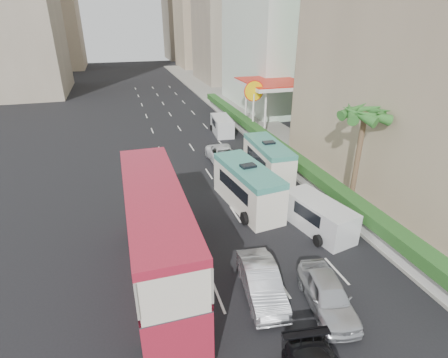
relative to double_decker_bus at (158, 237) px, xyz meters
name	(u,v)px	position (x,y,z in m)	size (l,w,h in m)	color
ground_plane	(271,258)	(6.00, 0.00, -2.53)	(200.00, 200.00, 0.00)	black
double_decker_bus	(158,237)	(0.00, 0.00, 0.00)	(2.50, 11.00, 5.06)	#A61C32
car_silver_lane_a	(261,294)	(4.38, -2.41, -2.53)	(1.56, 4.48, 1.47)	silver
car_silver_lane_b	(325,307)	(6.89, -4.02, -2.53)	(1.75, 4.35, 1.48)	silver
van_asset	(224,163)	(7.49, 13.98, -2.53)	(2.38, 5.15, 1.43)	silver
minibus_near	(247,187)	(6.75, 5.90, -1.06)	(2.21, 6.64, 2.94)	silver
minibus_far	(268,160)	(10.18, 10.31, -1.13)	(2.10, 6.31, 2.80)	silver
panel_van_near	(318,216)	(9.86, 1.81, -1.56)	(1.93, 4.83, 1.93)	silver
panel_van_far	(222,126)	(9.90, 22.55, -1.60)	(1.86, 4.65, 1.86)	silver
sidewalk	(256,124)	(15.00, 25.00, -2.44)	(6.00, 120.00, 0.18)	#99968C
kerb_wall	(272,151)	(12.20, 14.00, -1.85)	(0.30, 44.00, 1.00)	silver
hedge	(272,142)	(12.20, 14.00, -1.00)	(1.10, 44.00, 0.70)	#2D6626
palm_tree	(357,160)	(13.80, 4.00, 0.85)	(0.36, 0.36, 6.40)	brown
shell_station	(271,105)	(16.00, 23.00, 0.22)	(6.50, 8.00, 5.50)	silver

